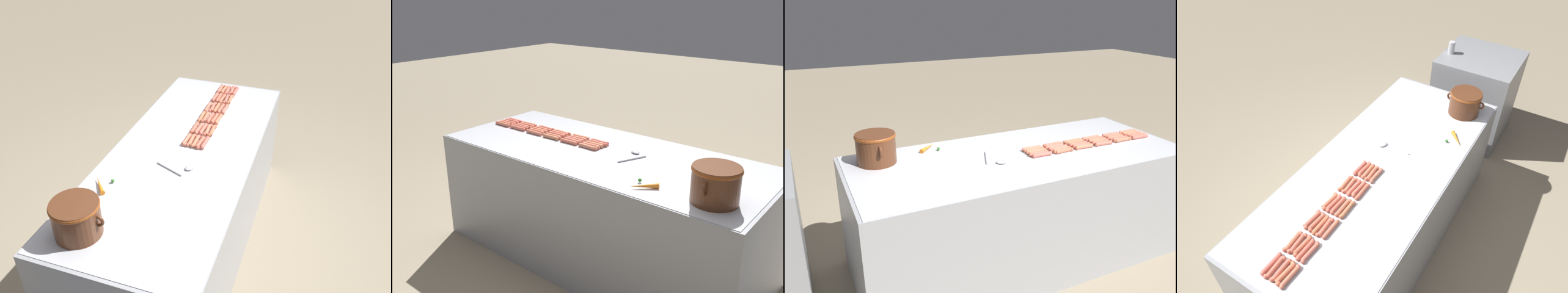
{
  "view_description": "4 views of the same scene",
  "coord_description": "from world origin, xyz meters",
  "views": [
    {
      "loc": [
        -0.85,
        2.28,
        2.45
      ],
      "look_at": [
        -0.07,
        -0.03,
        0.87
      ],
      "focal_mm": 38.19,
      "sensor_mm": 36.0,
      "label": 1
    },
    {
      "loc": [
        2.37,
        1.77,
        1.92
      ],
      "look_at": [
        -0.03,
        -0.16,
        0.84
      ],
      "focal_mm": 41.35,
      "sensor_mm": 36.0,
      "label": 2
    },
    {
      "loc": [
        -2.33,
        1.4,
        1.89
      ],
      "look_at": [
        0.12,
        0.24,
        0.9
      ],
      "focal_mm": 37.92,
      "sensor_mm": 36.0,
      "label": 3
    },
    {
      "loc": [
        0.95,
        -1.64,
        2.7
      ],
      "look_at": [
        -0.14,
        0.09,
        0.9
      ],
      "focal_mm": 33.29,
      "sensor_mm": 36.0,
      "label": 4
    }
  ],
  "objects": [
    {
      "name": "hot_dog_10",
      "position": [
        -0.08,
        -0.3,
        0.86
      ],
      "size": [
        0.04,
        0.16,
        0.03
      ],
      "color": "#D77155",
      "rests_on": "griddle_counter"
    },
    {
      "name": "hot_dog_23",
      "position": [
        -0.01,
        -0.12,
        0.86
      ],
      "size": [
        0.04,
        0.16,
        0.03
      ],
      "color": "#D46D50",
      "rests_on": "griddle_counter"
    },
    {
      "name": "hot_dog_27",
      "position": [
        0.03,
        -0.48,
        0.86
      ],
      "size": [
        0.03,
        0.16,
        0.03
      ],
      "color": "#CA724D",
      "rests_on": "griddle_counter"
    },
    {
      "name": "ground_plane",
      "position": [
        0.0,
        0.0,
        0.0
      ],
      "size": [
        20.0,
        20.0,
        0.0
      ],
      "primitive_type": "plane",
      "color": "gray"
    },
    {
      "name": "hot_dog_25",
      "position": [
        0.02,
        -0.85,
        0.86
      ],
      "size": [
        0.03,
        0.16,
        0.03
      ],
      "color": "#D86956",
      "rests_on": "griddle_counter"
    },
    {
      "name": "carrot",
      "position": [
        0.35,
        0.55,
        0.86
      ],
      "size": [
        0.14,
        0.15,
        0.03
      ],
      "color": "orange",
      "rests_on": "griddle_counter"
    },
    {
      "name": "hot_dog_16",
      "position": [
        -0.04,
        -0.3,
        0.86
      ],
      "size": [
        0.03,
        0.16,
        0.03
      ],
      "color": "#D66955",
      "rests_on": "griddle_counter"
    },
    {
      "name": "hot_dog_0",
      "position": [
        -0.11,
        -1.02,
        0.86
      ],
      "size": [
        0.03,
        0.16,
        0.03
      ],
      "color": "#D66355",
      "rests_on": "griddle_counter"
    },
    {
      "name": "hot_dog_1",
      "position": [
        -0.11,
        -0.84,
        0.86
      ],
      "size": [
        0.04,
        0.16,
        0.03
      ],
      "color": "#CC6E50",
      "rests_on": "griddle_counter"
    },
    {
      "name": "bean_pot",
      "position": [
        0.26,
        0.94,
        0.96
      ],
      "size": [
        0.33,
        0.27,
        0.2
      ],
      "color": "#562D19",
      "rests_on": "griddle_counter"
    },
    {
      "name": "hot_dog_4",
      "position": [
        -0.12,
        -0.3,
        0.86
      ],
      "size": [
        0.04,
        0.16,
        0.03
      ],
      "color": "#CD6C4D",
      "rests_on": "griddle_counter"
    },
    {
      "name": "hot_dog_8",
      "position": [
        -0.08,
        -0.66,
        0.86
      ],
      "size": [
        0.04,
        0.16,
        0.03
      ],
      "color": "#C9664F",
      "rests_on": "griddle_counter"
    },
    {
      "name": "hot_dog_17",
      "position": [
        -0.05,
        -0.12,
        0.86
      ],
      "size": [
        0.03,
        0.16,
        0.03
      ],
      "color": "#CB7252",
      "rests_on": "griddle_counter"
    },
    {
      "name": "hot_dog_5",
      "position": [
        -0.11,
        -0.12,
        0.86
      ],
      "size": [
        0.03,
        0.16,
        0.03
      ],
      "color": "#CF6456",
      "rests_on": "griddle_counter"
    },
    {
      "name": "hot_dog_12",
      "position": [
        -0.04,
        -1.02,
        0.86
      ],
      "size": [
        0.03,
        0.16,
        0.03
      ],
      "color": "#D36852",
      "rests_on": "griddle_counter"
    },
    {
      "name": "hot_dog_22",
      "position": [
        -0.01,
        -0.29,
        0.86
      ],
      "size": [
        0.03,
        0.16,
        0.03
      ],
      "color": "#CA6955",
      "rests_on": "griddle_counter"
    },
    {
      "name": "hot_dog_2",
      "position": [
        -0.12,
        -0.66,
        0.86
      ],
      "size": [
        0.04,
        0.16,
        0.03
      ],
      "color": "#CF6A55",
      "rests_on": "griddle_counter"
    },
    {
      "name": "griddle_counter",
      "position": [
        0.0,
        0.0,
        0.42
      ],
      "size": [
        0.98,
        2.38,
        0.84
      ],
      "color": "#9EA0A5",
      "rests_on": "ground_plane"
    },
    {
      "name": "hot_dog_11",
      "position": [
        -0.08,
        -0.11,
        0.86
      ],
      "size": [
        0.04,
        0.16,
        0.03
      ],
      "color": "#D2654E",
      "rests_on": "griddle_counter"
    },
    {
      "name": "hot_dog_29",
      "position": [
        0.02,
        -0.12,
        0.86
      ],
      "size": [
        0.03,
        0.16,
        0.03
      ],
      "color": "#D47256",
      "rests_on": "griddle_counter"
    },
    {
      "name": "hot_dog_6",
      "position": [
        -0.08,
        -1.03,
        0.86
      ],
      "size": [
        0.04,
        0.16,
        0.03
      ],
      "color": "#D56954",
      "rests_on": "griddle_counter"
    },
    {
      "name": "hot_dog_26",
      "position": [
        0.03,
        -0.66,
        0.86
      ],
      "size": [
        0.03,
        0.16,
        0.03
      ],
      "color": "#D56E55",
      "rests_on": "griddle_counter"
    },
    {
      "name": "hot_dog_3",
      "position": [
        -0.11,
        -0.48,
        0.86
      ],
      "size": [
        0.04,
        0.16,
        0.03
      ],
      "color": "#D57151",
      "rests_on": "griddle_counter"
    },
    {
      "name": "hot_dog_18",
      "position": [
        -0.01,
        -1.02,
        0.86
      ],
      "size": [
        0.04,
        0.16,
        0.03
      ],
      "color": "#D87251",
      "rests_on": "griddle_counter"
    },
    {
      "name": "hot_dog_9",
      "position": [
        -0.08,
        -0.48,
        0.86
      ],
      "size": [
        0.04,
        0.16,
        0.03
      ],
      "color": "#D56752",
      "rests_on": "griddle_counter"
    },
    {
      "name": "hot_dog_15",
      "position": [
        -0.04,
        -0.48,
        0.86
      ],
      "size": [
        0.03,
        0.16,
        0.03
      ],
      "color": "#D0644E",
      "rests_on": "griddle_counter"
    },
    {
      "name": "hot_dog_19",
      "position": [
        -0.01,
        -0.85,
        0.86
      ],
      "size": [
        0.03,
        0.16,
        0.03
      ],
      "color": "#CD634F",
      "rests_on": "griddle_counter"
    },
    {
      "name": "hot_dog_24",
      "position": [
        0.03,
        -1.02,
        0.86
      ],
      "size": [
        0.03,
        0.16,
        0.03
      ],
      "color": "#D66F54",
      "rests_on": "griddle_counter"
    },
    {
      "name": "hot_dog_7",
      "position": [
        -0.08,
        -0.84,
        0.86
      ],
      "size": [
        0.04,
        0.16,
        0.03
      ],
      "color": "#C96653",
      "rests_on": "griddle_counter"
    },
    {
      "name": "hot_dog_20",
      "position": [
        -0.01,
        -0.66,
        0.86
      ],
      "size": [
        0.04,
        0.16,
        0.03
      ],
      "color": "#D66A54",
      "rests_on": "griddle_counter"
    },
    {
      "name": "hot_dog_28",
      "position": [
        0.03,
        -0.3,
        0.86
      ],
      "size": [
        0.03,
        0.16,
        0.03
      ],
      "color": "#D3654C",
      "rests_on": "griddle_counter"
    },
    {
      "name": "serving_spoon",
      "position": [
        -0.07,
        0.21,
        0.85
      ],
      "size": [
        0.26,
        0.14,
        0.02
      ],
      "color": "#B7B7BC",
      "rests_on": "griddle_counter"
    },
    {
      "name": "hot_dog_21",
      "position": [
        -0.01,
        -0.48,
        0.86
      ],
      "size": [
        0.03,
        0.16,
        0.03
      ],
      "color": "#C96C50",
      "rests_on": "griddle_counter"
    },
    {
      "name": "hot_dog_13",
      "position": [
        -0.04,
        -0.84,
        0.86
      ],
      "size": [
        0.04,
        0.16,
        0.03
      ],
      "color": "#CE684D",
      "rests_on": "griddle_counter"
    },
    {
      "name": "hot_dog_14",
      "position": [
        -0.04,
        -0.66,
        0.86
      ],
      "size": [
        0.03,
        0.16,
        0.03
      ],
      "color": "#D6704D",
      "rests_on": "griddle_counter"
    }
  ]
}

